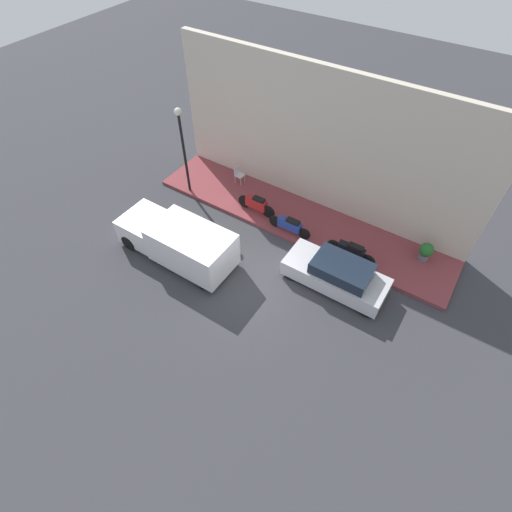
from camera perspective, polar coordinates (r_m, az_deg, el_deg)
ground_plane at (r=16.04m, az=-1.67°, el=-4.01°), size 60.00×60.00×0.00m
sidewalk at (r=18.61m, az=6.08°, el=5.25°), size 2.80×14.21×0.16m
building_facade at (r=17.82m, az=9.42°, el=15.58°), size 0.30×14.21×6.49m
parked_car at (r=15.83m, az=11.46°, el=-2.60°), size 1.60×4.07×1.34m
delivery_van at (r=16.68m, az=-11.14°, el=2.18°), size 1.95×5.13×1.75m
motorcycle_blue at (r=17.56m, az=4.85°, el=4.42°), size 0.30×2.03×0.77m
motorcycle_black at (r=16.83m, az=13.46°, el=0.70°), size 0.30×2.13×0.84m
motorcycle_red at (r=18.46m, az=0.06°, el=7.44°), size 0.30×1.94×0.87m
streetlamp at (r=18.68m, az=-10.50°, el=16.07°), size 0.33×0.33×4.29m
potted_plant at (r=17.78m, az=23.10°, el=0.64°), size 0.58×0.58×0.84m
cafe_chair at (r=20.22m, az=-2.52°, el=11.65°), size 0.40×0.40×0.87m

